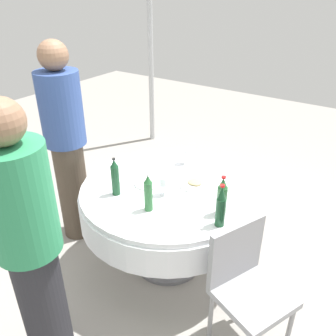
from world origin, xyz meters
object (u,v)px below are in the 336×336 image
object	(u,v)px
bottle_green_front	(148,193)
wine_glass_outer	(184,153)
plate_east	(195,184)
person_front	(66,143)
chair_north	(245,280)
bottle_dark_green_inner	(221,207)
person_inner	(30,245)
bottle_dark_green_outer	(115,178)
plate_mid	(148,183)
bottle_green_left	(222,197)
wine_glass_right	(164,182)
dining_table	(168,203)

from	to	relation	value
bottle_green_front	wine_glass_outer	xyz separation A→B (m)	(-0.15, 0.70, -0.03)
plate_east	person_front	distance (m)	1.12
person_front	chair_north	xyz separation A→B (m)	(1.71, -0.19, -0.40)
bottle_dark_green_inner	person_inner	world-z (taller)	person_inner
bottle_green_front	bottle_dark_green_inner	world-z (taller)	bottle_dark_green_inner
bottle_dark_green_outer	bottle_green_front	bearing A→B (deg)	-4.86
plate_east	person_front	bearing A→B (deg)	-165.77
chair_north	person_front	bearing A→B (deg)	-73.43
bottle_dark_green_inner	bottle_dark_green_outer	bearing A→B (deg)	-173.40
bottle_dark_green_outer	chair_north	distance (m)	1.10
bottle_dark_green_outer	bottle_dark_green_inner	bearing A→B (deg)	6.60
plate_mid	person_inner	world-z (taller)	person_inner
plate_mid	chair_north	xyz separation A→B (m)	(0.94, -0.29, -0.23)
person_inner	bottle_green_front	bearing A→B (deg)	-96.94
person_inner	person_front	bearing A→B (deg)	-43.45
bottle_green_left	person_inner	xyz separation A→B (m)	(-0.62, -1.01, 0.02)
bottle_dark_green_inner	bottle_green_left	bearing A→B (deg)	112.62
wine_glass_right	plate_mid	world-z (taller)	wine_glass_right
plate_east	chair_north	world-z (taller)	chair_north
wine_glass_right	chair_north	distance (m)	0.85
dining_table	plate_mid	world-z (taller)	plate_mid
plate_east	chair_north	bearing A→B (deg)	-36.53
bottle_green_front	plate_mid	world-z (taller)	bottle_green_front
bottle_green_left	wine_glass_right	size ratio (longest dim) A/B	1.97
bottle_dark_green_inner	bottle_green_left	size ratio (longest dim) A/B	1.04
bottle_green_left	dining_table	bearing A→B (deg)	169.84
dining_table	bottle_green_front	world-z (taller)	bottle_green_front
bottle_green_front	bottle_dark_green_inner	bearing A→B (deg)	13.98
plate_east	person_inner	size ratio (longest dim) A/B	0.14
bottle_green_front	wine_glass_right	size ratio (longest dim) A/B	1.93
person_inner	chair_north	distance (m)	1.25
bottle_dark_green_outer	plate_east	xyz separation A→B (m)	(0.41, 0.42, -0.12)
bottle_green_left	wine_glass_outer	bearing A→B (deg)	140.94
bottle_dark_green_inner	plate_mid	world-z (taller)	bottle_dark_green_inner
dining_table	bottle_dark_green_outer	world-z (taller)	bottle_dark_green_outer
wine_glass_outer	bottle_green_left	bearing A→B (deg)	-39.06
bottle_dark_green_outer	person_front	world-z (taller)	person_front
bottle_dark_green_inner	plate_mid	size ratio (longest dim) A/B	1.37
plate_mid	person_front	world-z (taller)	person_front
dining_table	wine_glass_right	xyz separation A→B (m)	(0.04, -0.11, 0.25)
wine_glass_outer	bottle_green_front	bearing A→B (deg)	-77.55
wine_glass_right	chair_north	bearing A→B (deg)	-16.95
bottle_green_left	chair_north	distance (m)	0.53
bottle_dark_green_outer	wine_glass_right	distance (m)	0.35
chair_north	wine_glass_outer	bearing A→B (deg)	-106.04
bottle_dark_green_outer	person_inner	xyz separation A→B (m)	(0.12, -0.80, 0.01)
bottle_green_front	plate_mid	bearing A→B (deg)	127.71
plate_east	dining_table	bearing A→B (deg)	-139.63
person_front	person_inner	xyz separation A→B (m)	(0.79, -0.95, -0.03)
bottle_green_front	person_front	world-z (taller)	person_front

